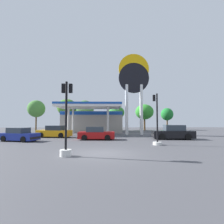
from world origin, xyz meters
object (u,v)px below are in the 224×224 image
object	(u,v)px
car_2	(173,133)
traffic_signal_1	(66,131)
car_0	(96,134)
station_pole_sign	(134,83)
tree_1	(67,108)
traffic_signal_0	(157,130)
tree_2	(85,110)
car_1	(19,135)
tree_0	(36,109)
tree_3	(117,113)
tree_4	(144,112)
car_3	(55,132)
tree_5	(167,114)

from	to	relation	value
car_2	traffic_signal_1	distance (m)	13.90
car_0	traffic_signal_1	distance (m)	9.31
station_pole_sign	tree_1	xyz separation A→B (m)	(-13.52, 14.28, -2.85)
traffic_signal_0	tree_2	size ratio (longest dim) A/B	0.68
car_1	tree_0	xyz separation A→B (m)	(-7.08, 21.90, 4.28)
traffic_signal_1	tree_3	size ratio (longest dim) A/B	0.84
tree_0	tree_1	bearing A→B (deg)	3.05
car_0	tree_4	distance (m)	22.03
car_2	traffic_signal_0	world-z (taller)	traffic_signal_0
traffic_signal_1	tree_0	world-z (taller)	tree_0
car_3	tree_3	size ratio (longest dim) A/B	0.84
tree_5	traffic_signal_1	bearing A→B (deg)	-119.39
traffic_signal_1	tree_0	xyz separation A→B (m)	(-13.78, 29.85, 3.38)
car_3	car_2	bearing A→B (deg)	-10.80
car_3	tree_4	distance (m)	22.80
car_1	traffic_signal_1	distance (m)	10.44
tree_2	tree_0	bearing A→B (deg)	172.83
traffic_signal_0	traffic_signal_1	bearing A→B (deg)	-146.21
car_2	car_3	size ratio (longest dim) A/B	1.05
car_1	station_pole_sign	bearing A→B (deg)	30.76
tree_1	tree_4	size ratio (longest dim) A/B	1.22
station_pole_sign	traffic_signal_0	size ratio (longest dim) A/B	2.76
tree_1	tree_3	distance (m)	11.78
tree_0	tree_2	distance (m)	11.47
tree_3	tree_5	bearing A→B (deg)	8.19
car_3	traffic_signal_0	size ratio (longest dim) A/B	0.99
tree_3	tree_5	world-z (taller)	tree_3
traffic_signal_0	tree_4	distance (m)	24.47
traffic_signal_1	car_0	bearing A→B (deg)	81.85
traffic_signal_0	tree_0	size ratio (longest dim) A/B	0.66
car_3	tree_2	bearing A→B (deg)	83.42
car_0	traffic_signal_0	size ratio (longest dim) A/B	0.90
tree_1	tree_2	distance (m)	4.79
tree_1	tree_3	world-z (taller)	tree_1
traffic_signal_1	tree_4	distance (m)	30.79
car_0	car_3	world-z (taller)	car_3
traffic_signal_0	tree_5	distance (m)	27.21
tree_0	tree_4	distance (m)	24.98
car_3	tree_5	xyz separation A→B (m)	(21.12, 17.73, 2.98)
car_1	tree_4	distance (m)	27.51
station_pole_sign	car_2	xyz separation A→B (m)	(3.49, -6.55, -7.36)
car_0	tree_5	xyz separation A→B (m)	(15.52, 20.71, 3.01)
tree_3	tree_5	xyz separation A→B (m)	(12.10, 1.74, -0.32)
car_2	tree_2	world-z (taller)	tree_2
traffic_signal_1	tree_1	xyz separation A→B (m)	(-6.79, 30.22, 3.71)
car_3	tree_2	distance (m)	16.82
car_2	tree_5	xyz separation A→B (m)	(6.62, 20.50, 2.93)
tree_0	car_0	bearing A→B (deg)	-53.87
car_0	tree_2	size ratio (longest dim) A/B	0.61
tree_3	tree_5	size ratio (longest dim) A/B	1.05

